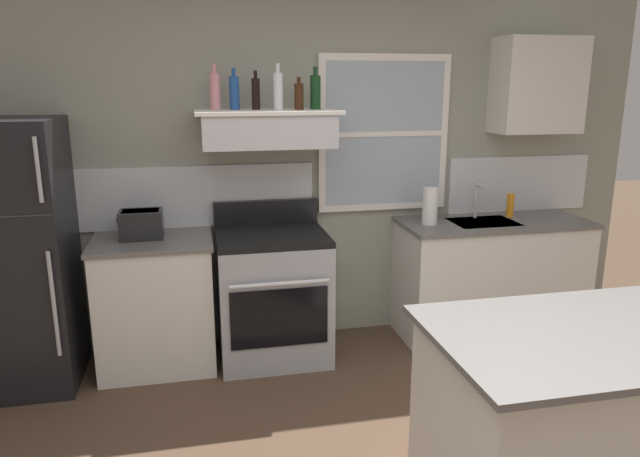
{
  "coord_description": "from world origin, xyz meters",
  "views": [
    {
      "loc": [
        -0.75,
        -2.04,
        1.94
      ],
      "look_at": [
        -0.05,
        1.2,
        1.1
      ],
      "focal_mm": 33.02,
      "sensor_mm": 36.0,
      "label": 1
    }
  ],
  "objects_px": {
    "paper_towel_roll": "(430,206)",
    "kitchen_island": "(585,426)",
    "bottle_blue_liqueur": "(234,92)",
    "bottle_clear_tall": "(278,91)",
    "toaster": "(141,224)",
    "dish_soap_bottle": "(510,205)",
    "bottle_rose_pink": "(215,91)",
    "stove_range": "(273,294)",
    "bottle_balsamic_dark": "(256,93)",
    "refrigerator": "(12,256)",
    "bottle_dark_green_wine": "(315,92)",
    "bottle_brown_stout": "(299,96)"
  },
  "relations": [
    {
      "from": "bottle_rose_pink",
      "to": "bottle_dark_green_wine",
      "type": "distance_m",
      "value": 0.67
    },
    {
      "from": "toaster",
      "to": "bottle_dark_green_wine",
      "type": "relative_size",
      "value": 1.06
    },
    {
      "from": "bottle_rose_pink",
      "to": "paper_towel_roll",
      "type": "relative_size",
      "value": 1.09
    },
    {
      "from": "paper_towel_roll",
      "to": "dish_soap_bottle",
      "type": "distance_m",
      "value": 0.71
    },
    {
      "from": "bottle_balsamic_dark",
      "to": "dish_soap_bottle",
      "type": "height_order",
      "value": "bottle_balsamic_dark"
    },
    {
      "from": "stove_range",
      "to": "bottle_balsamic_dark",
      "type": "bearing_deg",
      "value": 115.56
    },
    {
      "from": "bottle_brown_stout",
      "to": "paper_towel_roll",
      "type": "bearing_deg",
      "value": -1.44
    },
    {
      "from": "kitchen_island",
      "to": "bottle_brown_stout",
      "type": "bearing_deg",
      "value": 115.02
    },
    {
      "from": "toaster",
      "to": "dish_soap_bottle",
      "type": "relative_size",
      "value": 1.65
    },
    {
      "from": "stove_range",
      "to": "bottle_brown_stout",
      "type": "bearing_deg",
      "value": 16.15
    },
    {
      "from": "refrigerator",
      "to": "bottle_blue_liqueur",
      "type": "height_order",
      "value": "bottle_blue_liqueur"
    },
    {
      "from": "refrigerator",
      "to": "stove_range",
      "type": "distance_m",
      "value": 1.7
    },
    {
      "from": "toaster",
      "to": "bottle_blue_liqueur",
      "type": "xyz_separation_m",
      "value": [
        0.65,
        0.08,
        0.85
      ]
    },
    {
      "from": "bottle_blue_liqueur",
      "to": "bottle_clear_tall",
      "type": "distance_m",
      "value": 0.3
    },
    {
      "from": "bottle_rose_pink",
      "to": "dish_soap_bottle",
      "type": "distance_m",
      "value": 2.38
    },
    {
      "from": "bottle_rose_pink",
      "to": "refrigerator",
      "type": "bearing_deg",
      "value": -173.7
    },
    {
      "from": "bottle_blue_liqueur",
      "to": "kitchen_island",
      "type": "bearing_deg",
      "value": -56.84
    },
    {
      "from": "dish_soap_bottle",
      "to": "kitchen_island",
      "type": "height_order",
      "value": "dish_soap_bottle"
    },
    {
      "from": "refrigerator",
      "to": "stove_range",
      "type": "relative_size",
      "value": 1.58
    },
    {
      "from": "bottle_balsamic_dark",
      "to": "dish_soap_bottle",
      "type": "relative_size",
      "value": 1.42
    },
    {
      "from": "bottle_balsamic_dark",
      "to": "bottle_dark_green_wine",
      "type": "height_order",
      "value": "bottle_dark_green_wine"
    },
    {
      "from": "bottle_rose_pink",
      "to": "toaster",
      "type": "bearing_deg",
      "value": -173.99
    },
    {
      "from": "stove_range",
      "to": "bottle_balsamic_dark",
      "type": "height_order",
      "value": "bottle_balsamic_dark"
    },
    {
      "from": "bottle_rose_pink",
      "to": "bottle_brown_stout",
      "type": "bearing_deg",
      "value": -6.24
    },
    {
      "from": "kitchen_island",
      "to": "bottle_clear_tall",
      "type": "bearing_deg",
      "value": 118.37
    },
    {
      "from": "bottle_blue_liqueur",
      "to": "bottle_brown_stout",
      "type": "distance_m",
      "value": 0.43
    },
    {
      "from": "bottle_dark_green_wine",
      "to": "toaster",
      "type": "bearing_deg",
      "value": -178.2
    },
    {
      "from": "refrigerator",
      "to": "paper_towel_roll",
      "type": "distance_m",
      "value": 2.83
    },
    {
      "from": "toaster",
      "to": "dish_soap_bottle",
      "type": "bearing_deg",
      "value": 1.47
    },
    {
      "from": "toaster",
      "to": "bottle_clear_tall",
      "type": "xyz_separation_m",
      "value": [
        0.93,
        -0.01,
        0.86
      ]
    },
    {
      "from": "bottle_brown_stout",
      "to": "bottle_balsamic_dark",
      "type": "bearing_deg",
      "value": 164.19
    },
    {
      "from": "toaster",
      "to": "bottle_rose_pink",
      "type": "xyz_separation_m",
      "value": [
        0.52,
        0.05,
        0.86
      ]
    },
    {
      "from": "toaster",
      "to": "refrigerator",
      "type": "bearing_deg",
      "value": -173.51
    },
    {
      "from": "toaster",
      "to": "stove_range",
      "type": "xyz_separation_m",
      "value": [
        0.86,
        -0.07,
        -0.54
      ]
    },
    {
      "from": "refrigerator",
      "to": "kitchen_island",
      "type": "bearing_deg",
      "value": -34.08
    },
    {
      "from": "bottle_balsamic_dark",
      "to": "bottle_dark_green_wine",
      "type": "xyz_separation_m",
      "value": [
        0.4,
        -0.04,
        0.01
      ]
    },
    {
      "from": "bottle_blue_liqueur",
      "to": "bottle_clear_tall",
      "type": "relative_size",
      "value": 0.9
    },
    {
      "from": "bottle_blue_liqueur",
      "to": "bottle_dark_green_wine",
      "type": "bearing_deg",
      "value": -4.52
    },
    {
      "from": "bottle_rose_pink",
      "to": "kitchen_island",
      "type": "bearing_deg",
      "value": -54.05
    },
    {
      "from": "toaster",
      "to": "paper_towel_roll",
      "type": "relative_size",
      "value": 1.1
    },
    {
      "from": "bottle_balsamic_dark",
      "to": "bottle_brown_stout",
      "type": "bearing_deg",
      "value": -15.81
    },
    {
      "from": "stove_range",
      "to": "refrigerator",
      "type": "bearing_deg",
      "value": -179.2
    },
    {
      "from": "bottle_clear_tall",
      "to": "bottle_brown_stout",
      "type": "bearing_deg",
      "value": 2.16
    },
    {
      "from": "kitchen_island",
      "to": "bottle_blue_liqueur",
      "type": "bearing_deg",
      "value": 123.16
    },
    {
      "from": "refrigerator",
      "to": "bottle_brown_stout",
      "type": "distance_m",
      "value": 2.1
    },
    {
      "from": "bottle_clear_tall",
      "to": "bottle_balsamic_dark",
      "type": "bearing_deg",
      "value": 148.67
    },
    {
      "from": "kitchen_island",
      "to": "dish_soap_bottle",
      "type": "bearing_deg",
      "value": 69.8
    },
    {
      "from": "paper_towel_roll",
      "to": "kitchen_island",
      "type": "relative_size",
      "value": 0.19
    },
    {
      "from": "refrigerator",
      "to": "bottle_rose_pink",
      "type": "distance_m",
      "value": 1.66
    },
    {
      "from": "refrigerator",
      "to": "dish_soap_bottle",
      "type": "height_order",
      "value": "refrigerator"
    }
  ]
}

